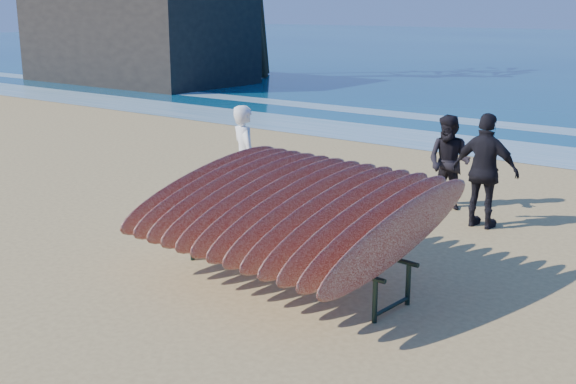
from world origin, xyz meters
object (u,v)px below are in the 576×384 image
(surfboard_rack, at_px, (291,208))
(building, at_px, (137,32))
(person_dark_b, at_px, (485,171))
(person_white, at_px, (245,158))
(person_dark_a, at_px, (449,162))

(surfboard_rack, relative_size, building, 0.35)
(person_dark_b, bearing_deg, surfboard_rack, 74.40)
(surfboard_rack, bearing_deg, building, 147.26)
(person_white, relative_size, person_dark_b, 0.99)
(surfboard_rack, bearing_deg, person_dark_a, 93.28)
(surfboard_rack, xyz_separation_m, person_dark_a, (0.08, 4.23, -0.14))
(person_dark_b, bearing_deg, person_dark_a, -36.64)
(building, bearing_deg, person_dark_a, -28.53)
(surfboard_rack, distance_m, building, 25.13)
(person_white, distance_m, person_dark_a, 3.39)
(person_dark_a, distance_m, building, 22.91)
(person_dark_a, xyz_separation_m, person_dark_b, (0.90, -0.66, 0.10))
(person_white, distance_m, building, 21.79)
(surfboard_rack, distance_m, person_dark_b, 3.70)
(person_dark_a, height_order, person_dark_b, person_dark_b)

